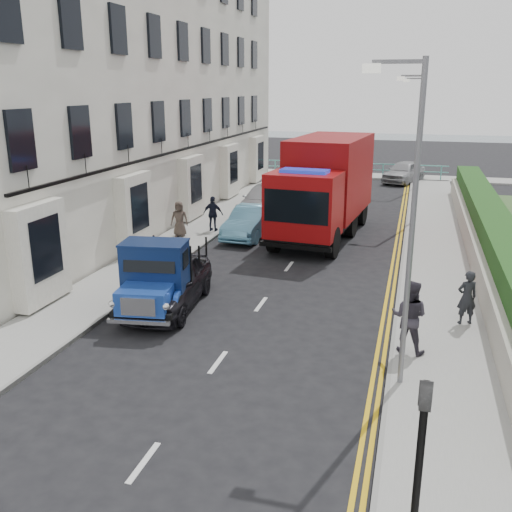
% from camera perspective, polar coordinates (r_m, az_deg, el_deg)
% --- Properties ---
extents(ground, '(120.00, 120.00, 0.00)m').
position_cam_1_polar(ground, '(15.84, -1.41, -7.40)').
color(ground, black).
rests_on(ground, ground).
extents(pavement_west, '(2.40, 38.00, 0.12)m').
position_cam_1_polar(pavement_west, '(25.53, -6.67, 2.02)').
color(pavement_west, gray).
rests_on(pavement_west, ground).
extents(pavement_east, '(2.60, 38.00, 0.12)m').
position_cam_1_polar(pavement_east, '(23.72, 17.54, 0.21)').
color(pavement_east, gray).
rests_on(pavement_east, ground).
extents(promenade, '(30.00, 2.50, 0.12)m').
position_cam_1_polar(promenade, '(43.51, 9.95, 7.93)').
color(promenade, gray).
rests_on(promenade, ground).
extents(sea_plane, '(120.00, 120.00, 0.00)m').
position_cam_1_polar(sea_plane, '(74.23, 12.56, 11.25)').
color(sea_plane, slate).
rests_on(sea_plane, ground).
extents(terrace_west, '(6.31, 30.20, 14.25)m').
position_cam_1_polar(terrace_west, '(30.15, -12.03, 17.64)').
color(terrace_west, white).
rests_on(terrace_west, ground).
extents(garden_east, '(1.45, 28.00, 1.75)m').
position_cam_1_polar(garden_east, '(23.67, 22.32, 1.80)').
color(garden_east, '#B2AD9E').
rests_on(garden_east, ground).
extents(seafront_railing, '(13.00, 0.08, 1.11)m').
position_cam_1_polar(seafront_railing, '(42.65, 9.87, 8.48)').
color(seafront_railing, '#59B2A5').
rests_on(seafront_railing, ground).
extents(lamp_near, '(1.23, 0.18, 7.00)m').
position_cam_1_polar(lamp_near, '(12.08, 14.89, 4.35)').
color(lamp_near, slate).
rests_on(lamp_near, ground).
extents(lamp_mid, '(1.23, 0.18, 7.00)m').
position_cam_1_polar(lamp_mid, '(27.93, 15.70, 10.99)').
color(lamp_mid, slate).
rests_on(lamp_mid, ground).
extents(lamp_far, '(1.23, 0.18, 7.00)m').
position_cam_1_polar(lamp_far, '(37.90, 15.86, 12.31)').
color(lamp_far, slate).
rests_on(lamp_far, ground).
extents(traffic_signal, '(0.16, 0.20, 3.10)m').
position_cam_1_polar(traffic_signal, '(7.70, 16.05, -18.75)').
color(traffic_signal, black).
rests_on(traffic_signal, ground).
extents(bedford_lorry, '(2.43, 4.78, 2.17)m').
position_cam_1_polar(bedford_lorry, '(16.90, -9.83, -2.43)').
color(bedford_lorry, black).
rests_on(bedford_lorry, ground).
extents(red_lorry, '(3.49, 8.42, 4.30)m').
position_cam_1_polar(red_lorry, '(25.36, 6.91, 7.06)').
color(red_lorry, black).
rests_on(red_lorry, ground).
extents(parked_car_front, '(2.15, 4.52, 1.49)m').
position_cam_1_polar(parked_car_front, '(17.37, -8.62, -2.74)').
color(parked_car_front, black).
rests_on(parked_car_front, ground).
extents(parked_car_mid, '(1.67, 4.21, 1.36)m').
position_cam_1_polar(parked_car_mid, '(25.30, -0.53, 3.45)').
color(parked_car_mid, '#5EA5C9').
rests_on(parked_car_mid, ground).
extents(parked_car_rear, '(2.18, 5.28, 1.53)m').
position_cam_1_polar(parked_car_rear, '(29.61, 0.92, 5.55)').
color(parked_car_rear, '#B7B8BC').
rests_on(parked_car_rear, ground).
extents(seafront_car_left, '(3.24, 5.10, 1.31)m').
position_cam_1_polar(seafront_car_left, '(41.96, 4.89, 8.63)').
color(seafront_car_left, black).
rests_on(seafront_car_left, ground).
extents(seafront_car_right, '(3.21, 4.75, 1.50)m').
position_cam_1_polar(seafront_car_right, '(41.23, 14.59, 8.15)').
color(seafront_car_right, '#9B9C9F').
rests_on(seafront_car_right, ground).
extents(pedestrian_east_near, '(0.66, 0.55, 1.53)m').
position_cam_1_polar(pedestrian_east_near, '(16.70, 20.34, -3.91)').
color(pedestrian_east_near, black).
rests_on(pedestrian_east_near, pavement_east).
extents(pedestrian_east_far, '(1.02, 0.86, 1.85)m').
position_cam_1_polar(pedestrian_east_far, '(14.49, 15.07, -5.87)').
color(pedestrian_east_far, '#312D37').
rests_on(pedestrian_east_far, pavement_east).
extents(pedestrian_west_near, '(0.93, 0.39, 1.59)m').
position_cam_1_polar(pedestrian_west_near, '(25.89, -4.31, 4.23)').
color(pedestrian_west_near, black).
rests_on(pedestrian_west_near, pavement_west).
extents(pedestrian_west_far, '(0.85, 0.65, 1.54)m').
position_cam_1_polar(pedestrian_west_far, '(25.11, -7.67, 3.69)').
color(pedestrian_west_far, '#41362F').
rests_on(pedestrian_west_far, pavement_west).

